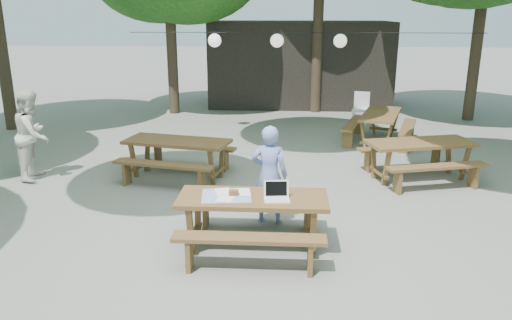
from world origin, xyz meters
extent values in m
plane|color=slate|center=(0.00, 0.00, 0.00)|extent=(80.00, 80.00, 0.00)
cube|color=black|center=(0.50, 10.50, 1.40)|extent=(6.00, 3.00, 2.80)
cube|color=brown|center=(-0.35, -0.83, 0.72)|extent=(2.00, 0.80, 0.06)
cube|color=brown|center=(-0.35, -1.48, 0.45)|extent=(1.90, 0.28, 0.05)
cube|color=brown|center=(-0.35, -0.18, 0.45)|extent=(1.90, 0.28, 0.05)
cube|color=brown|center=(-0.35, -0.83, 0.34)|extent=(1.70, 0.70, 0.69)
cube|color=brown|center=(-2.01, 2.11, 0.72)|extent=(2.12, 1.20, 0.06)
cube|color=brown|center=(-2.15, 1.47, 0.45)|extent=(1.92, 0.67, 0.05)
cube|color=brown|center=(-1.88, 2.75, 0.45)|extent=(1.92, 0.67, 0.05)
cube|color=brown|center=(-2.01, 2.11, 0.34)|extent=(1.81, 1.04, 0.69)
cube|color=brown|center=(2.63, 2.29, 0.72)|extent=(2.14, 1.28, 0.06)
cube|color=brown|center=(2.79, 1.66, 0.45)|extent=(1.91, 0.76, 0.05)
cube|color=brown|center=(2.46, 2.92, 0.45)|extent=(1.91, 0.76, 0.05)
cube|color=brown|center=(2.63, 2.29, 0.34)|extent=(1.82, 1.11, 0.69)
cube|color=brown|center=(2.36, 5.04, 0.72)|extent=(1.35, 2.15, 0.06)
cube|color=brown|center=(2.99, 4.85, 0.45)|extent=(0.82, 1.90, 0.05)
cube|color=brown|center=(1.74, 5.23, 0.45)|extent=(0.82, 1.90, 0.05)
cube|color=brown|center=(2.36, 5.04, 0.34)|extent=(1.16, 1.83, 0.69)
imported|color=#768BD8|center=(-0.16, 0.07, 0.76)|extent=(0.61, 0.45, 1.52)
imported|color=silver|center=(-4.75, 1.92, 0.86)|extent=(0.75, 0.91, 1.72)
cube|color=white|center=(2.19, 7.23, 0.40)|extent=(0.54, 0.54, 0.04)
cube|color=white|center=(2.24, 7.43, 0.66)|extent=(0.43, 0.16, 0.48)
cube|color=white|center=(2.19, 7.23, 0.19)|extent=(0.52, 0.52, 0.38)
cube|color=white|center=(-0.03, -0.96, 0.76)|extent=(0.35, 0.26, 0.02)
cube|color=white|center=(-0.04, -0.85, 0.88)|extent=(0.33, 0.09, 0.23)
cube|color=black|center=(-0.04, -0.85, 0.88)|extent=(0.28, 0.07, 0.19)
cube|color=blue|center=(-0.71, -0.83, 0.75)|extent=(0.71, 0.62, 0.01)
cube|color=white|center=(-0.71, -0.92, 0.76)|extent=(0.24, 0.32, 0.00)
cube|color=white|center=(-0.51, -0.69, 0.76)|extent=(0.26, 0.33, 0.00)
cube|color=white|center=(-0.77, -0.71, 0.76)|extent=(0.28, 0.34, 0.00)
cube|color=brown|center=(-0.61, -0.81, 0.80)|extent=(0.14, 0.11, 0.06)
cylinder|color=black|center=(0.50, 6.00, 2.60)|extent=(9.00, 0.02, 0.02)
sphere|color=white|center=(-1.80, 6.00, 2.40)|extent=(0.34, 0.34, 0.34)
sphere|color=white|center=(-0.20, 6.00, 2.40)|extent=(0.34, 0.34, 0.34)
sphere|color=white|center=(1.40, 6.00, 2.40)|extent=(0.34, 0.34, 0.34)
cylinder|color=#2D2319|center=(-3.50, 8.50, 2.12)|extent=(0.32, 0.32, 4.24)
cylinder|color=#2D2319|center=(1.00, 9.00, 2.33)|extent=(0.32, 0.32, 4.65)
cylinder|color=#2D2319|center=(5.50, 8.00, 2.30)|extent=(0.32, 0.32, 4.61)
camera|label=1|loc=(0.07, -7.04, 3.12)|focal=35.00mm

